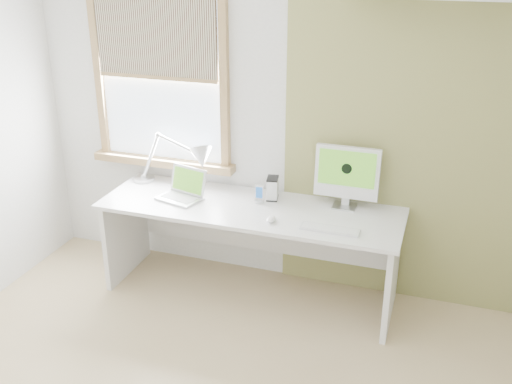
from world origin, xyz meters
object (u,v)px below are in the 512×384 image
at_px(laptop, 183,191).
at_px(imac, 347,174).
at_px(desk, 253,227).
at_px(desk_lamp, 190,160).
at_px(external_drive, 273,188).

bearing_deg(laptop, imac, 10.99).
relative_size(desk, desk_lamp, 2.99).
bearing_deg(desk, external_drive, 49.32).
bearing_deg(laptop, desk_lamp, 100.38).
bearing_deg(external_drive, laptop, -163.27).
height_order(laptop, external_drive, laptop).
bearing_deg(desk_lamp, laptop, -79.62).
bearing_deg(external_drive, desk_lamp, 175.93).
bearing_deg(imac, desk, -165.57).
bearing_deg(desk, laptop, -173.38).
bearing_deg(desk, imac, 14.43).
height_order(desk, external_drive, external_drive).
relative_size(laptop, imac, 0.80).
xyz_separation_m(desk_lamp, imac, (1.22, -0.01, 0.04)).
distance_m(desk, laptop, 0.59).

